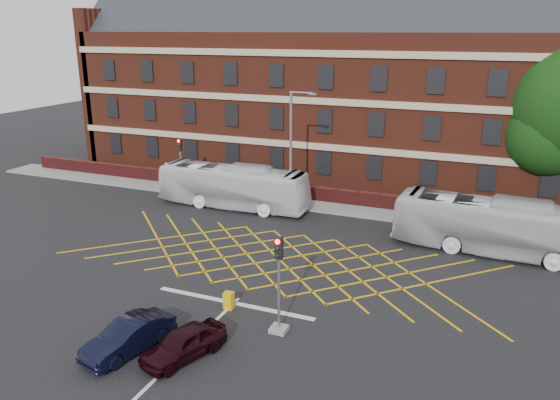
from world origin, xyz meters
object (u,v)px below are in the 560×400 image
at_px(traffic_light_near, 279,294).
at_px(utility_cabinet, 229,301).
at_px(street_lamp, 292,173).
at_px(direction_signs, 172,173).
at_px(car_maroon, 184,343).
at_px(traffic_light_far, 181,171).
at_px(bus_right, 497,227).
at_px(car_navy, 129,336).
at_px(bus_left, 233,187).

bearing_deg(traffic_light_near, utility_cabinet, 161.70).
bearing_deg(street_lamp, traffic_light_near, -70.56).
distance_m(direction_signs, utility_cabinet, 20.47).
height_order(car_maroon, traffic_light_far, traffic_light_far).
bearing_deg(bus_right, utility_cabinet, 140.12).
bearing_deg(car_navy, street_lamp, 104.95).
height_order(car_maroon, traffic_light_near, traffic_light_near).
distance_m(bus_left, traffic_light_near, 17.22).
bearing_deg(bus_right, bus_left, 87.72).
distance_m(bus_left, traffic_light_far, 5.61).
distance_m(car_maroon, traffic_light_near, 4.30).
distance_m(bus_left, street_lamp, 4.45).
distance_m(traffic_light_near, utility_cabinet, 3.31).
xyz_separation_m(bus_right, direction_signs, (-24.22, 4.01, -0.22)).
bearing_deg(traffic_light_near, bus_left, 123.48).
xyz_separation_m(bus_left, traffic_light_far, (-5.35, 1.67, 0.23)).
height_order(traffic_light_far, street_lamp, street_lamp).
bearing_deg(bus_right, car_maroon, 149.05).
relative_size(bus_left, street_lamp, 1.32).
xyz_separation_m(bus_right, car_maroon, (-10.81, -15.69, -0.99)).
bearing_deg(car_navy, direction_signs, 132.80).
distance_m(street_lamp, direction_signs, 11.01).
xyz_separation_m(bus_left, bus_right, (17.63, -1.82, 0.06)).
bearing_deg(street_lamp, direction_signs, 171.68).
xyz_separation_m(car_maroon, traffic_light_far, (-12.16, 19.19, 1.15)).
bearing_deg(utility_cabinet, car_navy, -114.07).
bearing_deg(street_lamp, bus_left, -171.79).
bearing_deg(car_navy, bus_left, 118.11).
relative_size(car_navy, traffic_light_near, 0.92).
distance_m(car_navy, street_lamp, 18.72).
height_order(car_navy, direction_signs, direction_signs).
distance_m(bus_right, traffic_light_near, 14.94).
distance_m(bus_right, car_maroon, 19.08).
bearing_deg(bus_right, car_navy, 144.71).
xyz_separation_m(traffic_light_far, utility_cabinet, (11.98, -15.08, -1.36)).
bearing_deg(bus_left, street_lamp, -81.65).
distance_m(traffic_light_far, utility_cabinet, 19.31).
xyz_separation_m(direction_signs, utility_cabinet, (13.22, -15.60, -0.97)).
relative_size(car_maroon, utility_cabinet, 4.43).
bearing_deg(traffic_light_far, street_lamp, -6.36).
xyz_separation_m(bus_right, utility_cabinet, (-11.00, -11.59, -1.19)).
relative_size(bus_right, traffic_light_far, 2.68).
bearing_deg(bus_left, traffic_light_near, -146.37).
relative_size(bus_right, street_lamp, 1.38).
relative_size(direction_signs, utility_cabinet, 2.72).
xyz_separation_m(bus_right, car_navy, (-13.04, -16.16, -0.95)).
bearing_deg(direction_signs, car_maroon, -55.77).
bearing_deg(utility_cabinet, street_lamp, 99.77).
bearing_deg(traffic_light_far, direction_signs, 157.49).
distance_m(bus_left, car_navy, 18.58).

